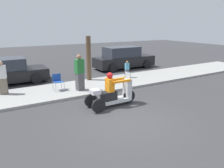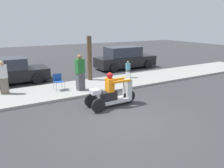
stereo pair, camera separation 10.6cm
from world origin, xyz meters
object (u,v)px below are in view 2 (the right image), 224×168
object	(u,v)px
parked_car_lot_center	(7,72)
motorcycle_trike	(112,94)
spectator_mid_group	(80,73)
spectator_far_back	(128,70)
spectator_by_tree	(3,78)
tree_trunk	(90,58)
folding_chair_curbside	(58,80)
parked_car_lot_right	(125,58)

from	to	relation	value
parked_car_lot_center	motorcycle_trike	bearing A→B (deg)	-60.57
spectator_mid_group	spectator_far_back	bearing A→B (deg)	15.97
spectator_by_tree	tree_trunk	world-z (taller)	tree_trunk
spectator_by_tree	folding_chair_curbside	size ratio (longest dim) A/B	1.97
folding_chair_curbside	parked_car_lot_right	distance (m)	7.24
spectator_by_tree	parked_car_lot_center	size ratio (longest dim) A/B	0.36
spectator_mid_group	tree_trunk	size ratio (longest dim) A/B	0.70
spectator_far_back	tree_trunk	bearing A→B (deg)	163.64
spectator_far_back	parked_car_lot_center	bearing A→B (deg)	157.79
motorcycle_trike	parked_car_lot_right	xyz separation A→B (m)	(4.91, 6.64, 0.26)
motorcycle_trike	parked_car_lot_center	bearing A→B (deg)	119.43
spectator_mid_group	tree_trunk	xyz separation A→B (m)	(1.28, 1.70, 0.42)
parked_car_lot_right	tree_trunk	xyz separation A→B (m)	(-4.07, -2.44, 0.64)
parked_car_lot_center	tree_trunk	xyz separation A→B (m)	(4.37, -2.05, 0.72)
spectator_mid_group	parked_car_lot_right	world-z (taller)	spectator_mid_group
motorcycle_trike	parked_car_lot_right	bearing A→B (deg)	53.51
motorcycle_trike	folding_chair_curbside	world-z (taller)	motorcycle_trike
spectator_by_tree	parked_car_lot_right	distance (m)	9.25
spectator_far_back	folding_chair_curbside	xyz separation A→B (m)	(-4.56, -0.41, -0.01)
folding_chair_curbside	tree_trunk	world-z (taller)	tree_trunk
parked_car_lot_center	spectator_mid_group	bearing A→B (deg)	-50.52
spectator_mid_group	folding_chair_curbside	distance (m)	1.21
spectator_by_tree	folding_chair_curbside	world-z (taller)	spectator_by_tree
spectator_far_back	parked_car_lot_center	xyz separation A→B (m)	(-6.67, 2.72, 0.07)
spectator_mid_group	spectator_by_tree	world-z (taller)	spectator_mid_group
spectator_by_tree	parked_car_lot_right	size ratio (longest dim) A/B	0.34
folding_chair_curbside	parked_car_lot_right	size ratio (longest dim) A/B	0.17
spectator_mid_group	parked_car_lot_center	distance (m)	4.87
tree_trunk	parked_car_lot_center	bearing A→B (deg)	154.89
parked_car_lot_right	motorcycle_trike	bearing A→B (deg)	-126.49
spectator_far_back	parked_car_lot_center	size ratio (longest dim) A/B	0.24
spectator_by_tree	spectator_far_back	world-z (taller)	spectator_by_tree
spectator_mid_group	parked_car_lot_right	xyz separation A→B (m)	(5.35, 4.14, -0.21)
motorcycle_trike	spectator_by_tree	size ratio (longest dim) A/B	1.40
spectator_by_tree	spectator_far_back	distance (m)	7.02
parked_car_lot_right	tree_trunk	size ratio (longest dim) A/B	1.84
folding_chair_curbside	parked_car_lot_center	xyz separation A→B (m)	(-2.12, 3.14, 0.08)
folding_chair_curbside	parked_car_lot_right	xyz separation A→B (m)	(6.32, 3.53, 0.16)
folding_chair_curbside	parked_car_lot_center	distance (m)	3.79
parked_car_lot_right	spectator_far_back	bearing A→B (deg)	-119.58
spectator_by_tree	parked_car_lot_center	world-z (taller)	spectator_by_tree
folding_chair_curbside	parked_car_lot_center	world-z (taller)	parked_car_lot_center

